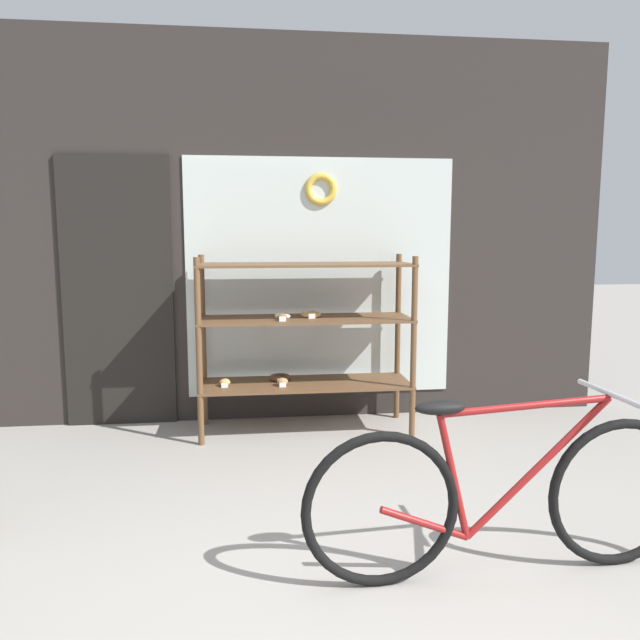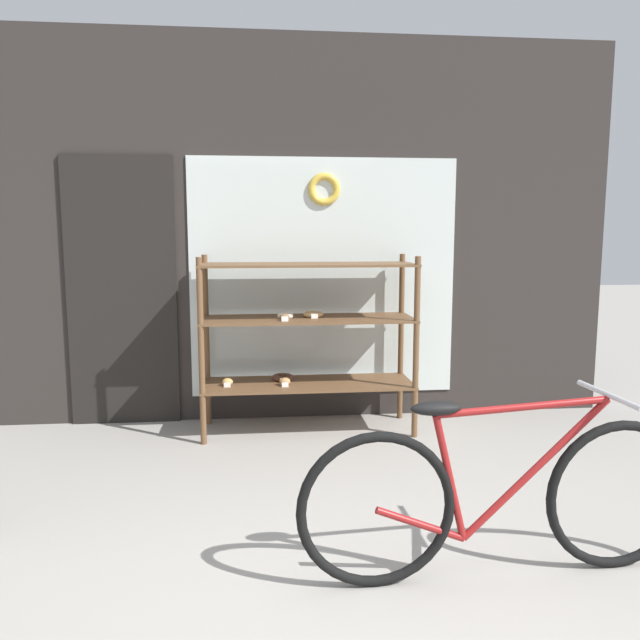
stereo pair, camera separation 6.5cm
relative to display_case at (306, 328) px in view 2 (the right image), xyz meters
name	(u,v)px [view 2 (the right image)]	position (x,y,z in m)	size (l,w,h in m)	color
storefront_facade	(293,236)	(-0.07, 0.40, 0.69)	(5.12, 0.13, 3.04)	#2D2826
display_case	(306,328)	(0.00, 0.00, 0.00)	(1.60, 0.53, 1.34)	brown
bicycle	(500,497)	(0.67, -2.15, -0.43)	(1.80, 0.46, 0.82)	black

